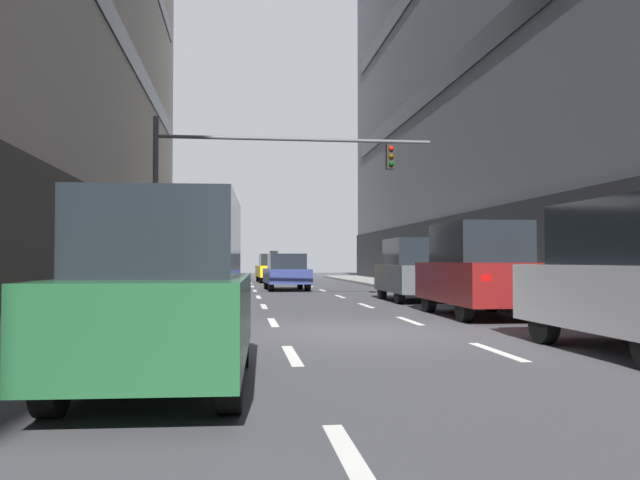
% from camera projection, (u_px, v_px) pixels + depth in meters
% --- Properties ---
extents(ground_plane, '(120.00, 120.00, 0.00)m').
position_uv_depth(ground_plane, '(359.00, 331.00, 12.49)').
color(ground_plane, '#424247').
extents(sidewalk_left, '(2.79, 80.00, 0.14)m').
position_uv_depth(sidewalk_left, '(30.00, 332.00, 11.77)').
color(sidewalk_left, gray).
rests_on(sidewalk_left, ground).
extents(lane_stripe_l1_s2, '(0.16, 2.00, 0.01)m').
position_uv_depth(lane_stripe_l1_s2, '(353.00, 462.00, 4.37)').
color(lane_stripe_l1_s2, silver).
rests_on(lane_stripe_l1_s2, ground).
extents(lane_stripe_l1_s3, '(0.16, 2.00, 0.01)m').
position_uv_depth(lane_stripe_l1_s3, '(292.00, 355.00, 9.33)').
color(lane_stripe_l1_s3, silver).
rests_on(lane_stripe_l1_s3, ground).
extents(lane_stripe_l1_s4, '(0.16, 2.00, 0.01)m').
position_uv_depth(lane_stripe_l1_s4, '(273.00, 322.00, 14.29)').
color(lane_stripe_l1_s4, silver).
rests_on(lane_stripe_l1_s4, ground).
extents(lane_stripe_l1_s5, '(0.16, 2.00, 0.01)m').
position_uv_depth(lane_stripe_l1_s5, '(264.00, 306.00, 19.25)').
color(lane_stripe_l1_s5, silver).
rests_on(lane_stripe_l1_s5, ground).
extents(lane_stripe_l1_s6, '(0.16, 2.00, 0.01)m').
position_uv_depth(lane_stripe_l1_s6, '(258.00, 297.00, 24.21)').
color(lane_stripe_l1_s6, silver).
rests_on(lane_stripe_l1_s6, ground).
extents(lane_stripe_l1_s7, '(0.16, 2.00, 0.01)m').
position_uv_depth(lane_stripe_l1_s7, '(255.00, 291.00, 29.17)').
color(lane_stripe_l1_s7, silver).
rests_on(lane_stripe_l1_s7, ground).
extents(lane_stripe_l1_s8, '(0.16, 2.00, 0.01)m').
position_uv_depth(lane_stripe_l1_s8, '(252.00, 286.00, 34.13)').
color(lane_stripe_l1_s8, silver).
rests_on(lane_stripe_l1_s8, ground).
extents(lane_stripe_l1_s9, '(0.16, 2.00, 0.01)m').
position_uv_depth(lane_stripe_l1_s9, '(250.00, 283.00, 39.09)').
color(lane_stripe_l1_s9, silver).
rests_on(lane_stripe_l1_s9, ground).
extents(lane_stripe_l1_s10, '(0.16, 2.00, 0.01)m').
position_uv_depth(lane_stripe_l1_s10, '(249.00, 281.00, 44.05)').
color(lane_stripe_l1_s10, silver).
rests_on(lane_stripe_l1_s10, ground).
extents(lane_stripe_l2_s3, '(0.16, 2.00, 0.01)m').
position_uv_depth(lane_stripe_l2_s3, '(497.00, 351.00, 9.70)').
color(lane_stripe_l2_s3, silver).
rests_on(lane_stripe_l2_s3, ground).
extents(lane_stripe_l2_s4, '(0.16, 2.00, 0.01)m').
position_uv_depth(lane_stripe_l2_s4, '(409.00, 321.00, 14.66)').
color(lane_stripe_l2_s4, silver).
rests_on(lane_stripe_l2_s4, ground).
extents(lane_stripe_l2_s5, '(0.16, 2.00, 0.01)m').
position_uv_depth(lane_stripe_l2_s5, '(366.00, 305.00, 19.62)').
color(lane_stripe_l2_s5, silver).
rests_on(lane_stripe_l2_s5, ground).
extents(lane_stripe_l2_s6, '(0.16, 2.00, 0.01)m').
position_uv_depth(lane_stripe_l2_s6, '(340.00, 296.00, 24.58)').
color(lane_stripe_l2_s6, silver).
rests_on(lane_stripe_l2_s6, ground).
extents(lane_stripe_l2_s7, '(0.16, 2.00, 0.01)m').
position_uv_depth(lane_stripe_l2_s7, '(323.00, 290.00, 29.54)').
color(lane_stripe_l2_s7, silver).
rests_on(lane_stripe_l2_s7, ground).
extents(lane_stripe_l2_s8, '(0.16, 2.00, 0.01)m').
position_uv_depth(lane_stripe_l2_s8, '(310.00, 286.00, 34.50)').
color(lane_stripe_l2_s8, silver).
rests_on(lane_stripe_l2_s8, ground).
extents(lane_stripe_l2_s9, '(0.16, 2.00, 0.01)m').
position_uv_depth(lane_stripe_l2_s9, '(301.00, 283.00, 39.46)').
color(lane_stripe_l2_s9, silver).
rests_on(lane_stripe_l2_s9, ground).
extents(lane_stripe_l2_s10, '(0.16, 2.00, 0.01)m').
position_uv_depth(lane_stripe_l2_s10, '(294.00, 280.00, 44.42)').
color(lane_stripe_l2_s10, silver).
rests_on(lane_stripe_l2_s10, ground).
extents(taxi_driving_0, '(2.09, 4.69, 1.92)m').
position_uv_depth(taxi_driving_0, '(274.00, 268.00, 40.53)').
color(taxi_driving_0, black).
rests_on(taxi_driving_0, ground).
extents(car_driving_1, '(1.95, 4.41, 1.64)m').
position_uv_depth(car_driving_1, '(286.00, 272.00, 29.87)').
color(car_driving_1, black).
rests_on(car_driving_1, ground).
extents(car_driving_2, '(1.90, 4.22, 2.01)m').
position_uv_depth(car_driving_2, '(164.00, 292.00, 7.01)').
color(car_driving_2, black).
rests_on(car_driving_2, ground).
extents(car_parked_2, '(1.98, 4.63, 2.23)m').
position_uv_depth(car_parked_2, '(479.00, 270.00, 15.87)').
color(car_parked_2, black).
rests_on(car_parked_2, ground).
extents(car_parked_3, '(1.82, 4.26, 2.05)m').
position_uv_depth(car_parked_3, '(413.00, 270.00, 21.78)').
color(car_parked_3, black).
rests_on(car_parked_3, ground).
extents(traffic_signal_0, '(9.22, 0.35, 5.86)m').
position_uv_depth(traffic_signal_0, '(247.00, 175.00, 21.84)').
color(traffic_signal_0, '#4C4C51').
rests_on(traffic_signal_0, sidewalk_left).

